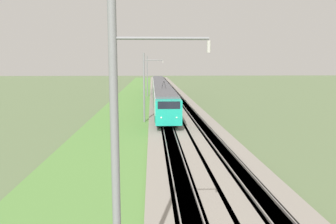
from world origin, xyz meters
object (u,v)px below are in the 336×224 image
(passenger_train, at_px, (161,90))
(catenary_mast_near, at_px, (118,174))
(catenary_mast_mid, at_px, (144,87))
(catenary_mast_far, at_px, (148,76))

(passenger_train, distance_m, catenary_mast_near, 57.45)
(catenary_mast_mid, bearing_deg, catenary_mast_near, 180.00)
(passenger_train, height_order, catenary_mast_near, catenary_mast_near)
(passenger_train, bearing_deg, catenary_mast_near, -2.70)
(catenary_mast_near, height_order, catenary_mast_mid, catenary_mast_near)
(catenary_mast_near, distance_m, catenary_mast_far, 66.25)
(catenary_mast_near, xyz_separation_m, catenary_mast_mid, (33.12, -0.00, -0.11))
(catenary_mast_near, bearing_deg, catenary_mast_far, 0.00)
(catenary_mast_mid, bearing_deg, passenger_train, -6.37)
(catenary_mast_near, relative_size, catenary_mast_mid, 1.02)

